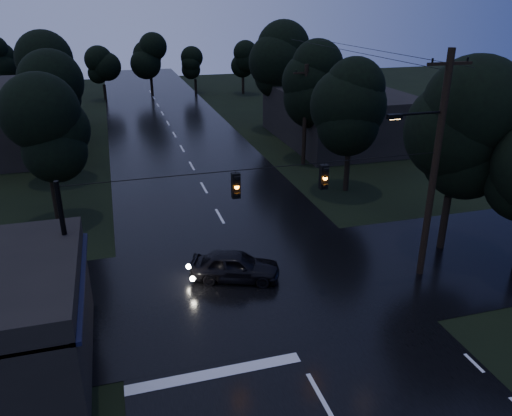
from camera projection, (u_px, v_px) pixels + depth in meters
main_road at (192, 166)px, 38.03m from camera, size 12.00×120.00×0.02m
cross_street at (258, 286)px, 22.07m from camera, size 60.00×9.00×0.02m
building_far_right at (339, 116)px, 44.33m from camera, size 10.00×14.00×4.40m
building_far_left at (7, 118)px, 42.33m from camera, size 10.00×16.00×5.00m
utility_pole_main at (433, 165)px, 21.06m from camera, size 3.50×0.30×10.00m
utility_pole_far at (305, 115)px, 36.90m from camera, size 2.00×0.30×7.50m
anchor_pole_left at (69, 259)px, 18.10m from camera, size 0.18×0.18×6.00m
span_signals at (280, 180)px, 19.30m from camera, size 15.00×0.37×1.12m
tree_corner_near at (458, 133)px, 23.22m from camera, size 4.48×4.48×9.44m
tree_left_a at (44, 131)px, 26.60m from camera, size 3.92×3.92×8.26m
tree_left_b at (45, 98)px, 33.40m from camera, size 4.20×4.20×8.85m
tree_left_c at (49, 74)px, 41.97m from camera, size 4.48×4.48×9.44m
tree_right_a at (352, 106)px, 31.09m from camera, size 4.20×4.20×8.85m
tree_right_b at (312, 81)px, 38.19m from camera, size 4.48×4.48×9.44m
tree_right_c at (278, 61)px, 47.07m from camera, size 4.76×4.76×10.03m
car at (235, 266)px, 22.36m from camera, size 4.30×2.92×1.36m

